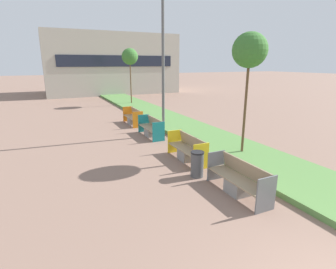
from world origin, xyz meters
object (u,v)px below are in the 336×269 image
(litter_bin, at_px, (197,164))
(sapling_tree_far, at_px, (130,57))
(bench_yellow_frame, at_px, (187,151))
(bench_grey_frame, at_px, (239,181))
(street_lamp_post, at_px, (163,59))
(sapling_tree_near, at_px, (250,51))
(bench_teal_frame, at_px, (151,129))
(bench_orange_frame, at_px, (133,118))

(litter_bin, bearing_deg, sapling_tree_far, 80.24)
(bench_yellow_frame, bearing_deg, bench_grey_frame, -89.98)
(bench_grey_frame, distance_m, street_lamp_post, 7.44)
(bench_grey_frame, bearing_deg, litter_bin, 107.19)
(bench_grey_frame, distance_m, sapling_tree_near, 4.94)
(bench_yellow_frame, distance_m, sapling_tree_near, 4.31)
(litter_bin, bearing_deg, street_lamp_post, 78.05)
(bench_grey_frame, relative_size, sapling_tree_near, 0.46)
(sapling_tree_far, bearing_deg, bench_grey_frame, -97.41)
(street_lamp_post, bearing_deg, litter_bin, -101.95)
(street_lamp_post, bearing_deg, sapling_tree_far, 81.30)
(bench_teal_frame, distance_m, sapling_tree_near, 6.01)
(bench_grey_frame, xyz_separation_m, bench_teal_frame, (-0.00, 6.70, -0.00))
(bench_yellow_frame, distance_m, bench_orange_frame, 6.72)
(bench_orange_frame, bearing_deg, bench_yellow_frame, -89.99)
(litter_bin, xyz_separation_m, street_lamp_post, (1.07, 5.08, 3.36))
(street_lamp_post, bearing_deg, bench_teal_frame, 168.48)
(sapling_tree_near, bearing_deg, bench_teal_frame, 117.80)
(bench_teal_frame, relative_size, street_lamp_post, 0.31)
(bench_yellow_frame, bearing_deg, street_lamp_post, 80.38)
(bench_grey_frame, xyz_separation_m, sapling_tree_near, (2.23, 2.47, 3.65))
(bench_yellow_frame, height_order, sapling_tree_near, sapling_tree_near)
(bench_grey_frame, relative_size, litter_bin, 2.52)
(litter_bin, height_order, sapling_tree_far, sapling_tree_far)
(bench_grey_frame, xyz_separation_m, bench_orange_frame, (-0.00, 9.68, -0.00))
(bench_orange_frame, relative_size, sapling_tree_far, 0.42)
(bench_yellow_frame, distance_m, litter_bin, 1.54)
(bench_teal_frame, height_order, litter_bin, bench_teal_frame)
(bench_grey_frame, distance_m, sapling_tree_far, 17.68)
(street_lamp_post, height_order, sapling_tree_near, street_lamp_post)
(sapling_tree_far, bearing_deg, bench_teal_frame, -102.05)
(bench_yellow_frame, height_order, bench_teal_frame, same)
(litter_bin, distance_m, sapling_tree_far, 16.29)
(bench_grey_frame, bearing_deg, sapling_tree_near, 47.97)
(bench_teal_frame, bearing_deg, bench_yellow_frame, -90.00)
(bench_yellow_frame, bearing_deg, sapling_tree_far, 81.06)
(bench_orange_frame, bearing_deg, street_lamp_post, -78.83)
(bench_yellow_frame, relative_size, bench_teal_frame, 1.00)
(bench_yellow_frame, distance_m, sapling_tree_far, 14.83)
(bench_orange_frame, relative_size, sapling_tree_near, 0.43)
(sapling_tree_far, bearing_deg, bench_yellow_frame, -98.94)
(bench_grey_frame, relative_size, bench_orange_frame, 1.06)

